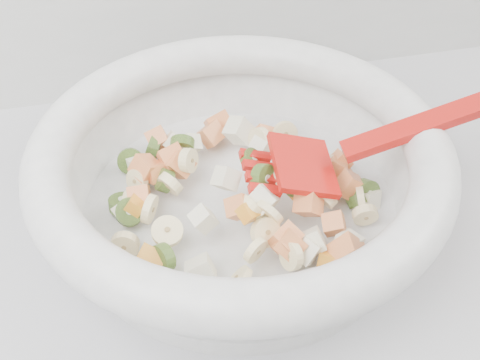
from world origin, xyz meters
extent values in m
cylinder|color=white|center=(0.17, 1.49, 0.91)|extent=(0.31, 0.31, 0.02)
torus|color=white|center=(0.17, 1.49, 0.98)|extent=(0.38, 0.38, 0.04)
cylinder|color=beige|center=(0.20, 1.54, 0.95)|extent=(0.02, 0.03, 0.03)
cylinder|color=beige|center=(0.27, 1.43, 0.93)|extent=(0.03, 0.01, 0.03)
cylinder|color=beige|center=(0.18, 1.44, 0.95)|extent=(0.03, 0.03, 0.04)
cylinder|color=beige|center=(0.07, 1.50, 0.93)|extent=(0.02, 0.04, 0.04)
cylinder|color=beige|center=(0.17, 1.43, 0.94)|extent=(0.03, 0.02, 0.03)
cylinder|color=beige|center=(0.06, 1.45, 0.93)|extent=(0.04, 0.02, 0.03)
cylinder|color=beige|center=(0.22, 1.47, 0.95)|extent=(0.03, 0.03, 0.04)
cylinder|color=beige|center=(0.12, 1.52, 0.95)|extent=(0.02, 0.03, 0.03)
cylinder|color=beige|center=(0.10, 1.51, 0.94)|extent=(0.03, 0.03, 0.03)
cylinder|color=beige|center=(0.14, 1.39, 0.93)|extent=(0.03, 0.03, 0.03)
cylinder|color=beige|center=(0.24, 1.45, 0.94)|extent=(0.02, 0.04, 0.04)
cylinder|color=beige|center=(0.20, 1.47, 0.96)|extent=(0.03, 0.04, 0.03)
cylinder|color=beige|center=(0.16, 1.41, 0.94)|extent=(0.03, 0.02, 0.03)
cylinder|color=beige|center=(0.27, 1.45, 0.93)|extent=(0.02, 0.04, 0.04)
cylinder|color=beige|center=(0.21, 1.49, 0.95)|extent=(0.03, 0.03, 0.04)
cylinder|color=beige|center=(0.07, 1.53, 0.93)|extent=(0.03, 0.03, 0.03)
cylinder|color=beige|center=(0.17, 1.45, 0.95)|extent=(0.03, 0.03, 0.03)
cylinder|color=beige|center=(0.09, 1.45, 0.94)|extent=(0.04, 0.04, 0.02)
cylinder|color=beige|center=(0.23, 1.56, 0.94)|extent=(0.03, 0.01, 0.03)
cylinder|color=beige|center=(0.08, 1.48, 0.94)|extent=(0.02, 0.04, 0.04)
cylinder|color=beige|center=(0.19, 1.40, 0.94)|extent=(0.02, 0.03, 0.03)
cube|color=#FF8D50|center=(0.09, 1.53, 0.94)|extent=(0.03, 0.03, 0.03)
cube|color=#FF8D50|center=(0.12, 1.53, 0.94)|extent=(0.03, 0.03, 0.04)
cube|color=#FF8D50|center=(0.17, 1.59, 0.93)|extent=(0.03, 0.03, 0.03)
cube|color=#FF8D50|center=(0.16, 1.58, 0.93)|extent=(0.03, 0.03, 0.03)
cube|color=#FF8D50|center=(0.08, 1.53, 0.94)|extent=(0.04, 0.03, 0.03)
cube|color=#FF8D50|center=(0.21, 1.57, 0.93)|extent=(0.03, 0.02, 0.03)
cube|color=#FF8D50|center=(0.11, 1.54, 0.94)|extent=(0.03, 0.04, 0.04)
cube|color=#FF8D50|center=(0.10, 1.59, 0.93)|extent=(0.03, 0.03, 0.03)
cube|color=#FF8D50|center=(0.27, 1.50, 0.94)|extent=(0.03, 0.02, 0.03)
cube|color=#FF8D50|center=(0.24, 1.39, 0.93)|extent=(0.04, 0.02, 0.03)
cube|color=#FF8D50|center=(0.19, 1.41, 0.94)|extent=(0.03, 0.03, 0.04)
cube|color=#FF8D50|center=(0.07, 1.50, 0.94)|extent=(0.02, 0.03, 0.03)
cube|color=#FF8D50|center=(0.27, 1.47, 0.94)|extent=(0.03, 0.02, 0.03)
cube|color=#FF8D50|center=(0.19, 1.41, 0.94)|extent=(0.03, 0.03, 0.03)
cube|color=#FF8D50|center=(0.23, 1.42, 0.94)|extent=(0.03, 0.03, 0.03)
cube|color=#FF8D50|center=(0.16, 1.45, 0.95)|extent=(0.03, 0.03, 0.03)
cube|color=#FF8D50|center=(0.27, 1.49, 0.93)|extent=(0.03, 0.02, 0.03)
cube|color=#FF8D50|center=(0.22, 1.44, 0.95)|extent=(0.03, 0.03, 0.03)
cube|color=#FF8D50|center=(0.26, 1.49, 0.94)|extent=(0.03, 0.03, 0.03)
cylinder|color=#6EA336|center=(0.10, 1.51, 0.94)|extent=(0.02, 0.03, 0.03)
cylinder|color=#6EA336|center=(0.12, 1.56, 0.95)|extent=(0.03, 0.02, 0.03)
cylinder|color=#6EA336|center=(0.28, 1.46, 0.93)|extent=(0.03, 0.03, 0.03)
cylinder|color=#6EA336|center=(0.28, 1.46, 0.93)|extent=(0.04, 0.03, 0.04)
cylinder|color=#6EA336|center=(0.21, 1.47, 0.95)|extent=(0.04, 0.04, 0.02)
cylinder|color=#6EA336|center=(0.06, 1.50, 0.93)|extent=(0.03, 0.04, 0.02)
cylinder|color=#6EA336|center=(0.08, 1.42, 0.93)|extent=(0.03, 0.03, 0.03)
cylinder|color=#6EA336|center=(0.10, 1.58, 0.93)|extent=(0.03, 0.04, 0.04)
cylinder|color=#6EA336|center=(0.18, 1.47, 0.96)|extent=(0.03, 0.03, 0.04)
cylinder|color=#6EA336|center=(0.06, 1.49, 0.93)|extent=(0.04, 0.03, 0.03)
cylinder|color=#6EA336|center=(0.18, 1.50, 0.96)|extent=(0.03, 0.03, 0.03)
cylinder|color=#6EA336|center=(0.07, 1.56, 0.93)|extent=(0.03, 0.02, 0.03)
cube|color=#F0E5CB|center=(0.24, 1.40, 0.93)|extent=(0.03, 0.03, 0.03)
cube|color=#F0E5CB|center=(0.21, 1.41, 0.94)|extent=(0.03, 0.03, 0.03)
cube|color=#F0E5CB|center=(0.28, 1.46, 0.93)|extent=(0.03, 0.03, 0.03)
cube|color=#F0E5CB|center=(0.06, 1.49, 0.93)|extent=(0.02, 0.02, 0.03)
cube|color=#F0E5CB|center=(0.18, 1.57, 0.94)|extent=(0.04, 0.03, 0.04)
cube|color=#F0E5CB|center=(0.20, 1.53, 0.95)|extent=(0.03, 0.03, 0.03)
cube|color=#F0E5CB|center=(0.15, 1.48, 0.96)|extent=(0.03, 0.03, 0.03)
cube|color=#F0E5CB|center=(0.12, 1.58, 0.93)|extent=(0.02, 0.03, 0.03)
cube|color=#F0E5CB|center=(0.27, 1.51, 0.93)|extent=(0.03, 0.03, 0.03)
cube|color=#F0E5CB|center=(0.12, 1.45, 0.95)|extent=(0.03, 0.02, 0.02)
cube|color=#F0E5CB|center=(0.13, 1.56, 0.94)|extent=(0.02, 0.03, 0.03)
cube|color=#F0E5CB|center=(0.11, 1.41, 0.93)|extent=(0.03, 0.03, 0.03)
cube|color=#F0E5CB|center=(0.08, 1.55, 0.93)|extent=(0.02, 0.02, 0.02)
cube|color=#F0E5CB|center=(0.18, 1.45, 0.96)|extent=(0.03, 0.03, 0.03)
cube|color=#F0E5CB|center=(0.20, 1.40, 0.94)|extent=(0.03, 0.03, 0.03)
cube|color=gold|center=(0.16, 1.44, 0.95)|extent=(0.03, 0.03, 0.02)
cube|color=gold|center=(0.07, 1.49, 0.94)|extent=(0.03, 0.03, 0.02)
cube|color=gold|center=(0.22, 1.47, 0.95)|extent=(0.03, 0.03, 0.02)
cube|color=gold|center=(0.08, 1.43, 0.94)|extent=(0.03, 0.03, 0.02)
cube|color=gold|center=(0.22, 1.39, 0.93)|extent=(0.03, 0.03, 0.02)
cube|color=red|center=(0.22, 1.48, 0.97)|extent=(0.06, 0.07, 0.03)
cube|color=red|center=(0.18, 1.50, 0.96)|extent=(0.03, 0.01, 0.02)
cube|color=red|center=(0.18, 1.49, 0.96)|extent=(0.03, 0.01, 0.02)
cube|color=red|center=(0.18, 1.47, 0.96)|extent=(0.03, 0.01, 0.02)
cube|color=red|center=(0.18, 1.45, 0.96)|extent=(0.03, 0.01, 0.02)
cube|color=red|center=(0.36, 1.47, 1.01)|extent=(0.20, 0.04, 0.07)
camera|label=1|loc=(0.07, 1.09, 1.32)|focal=45.00mm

